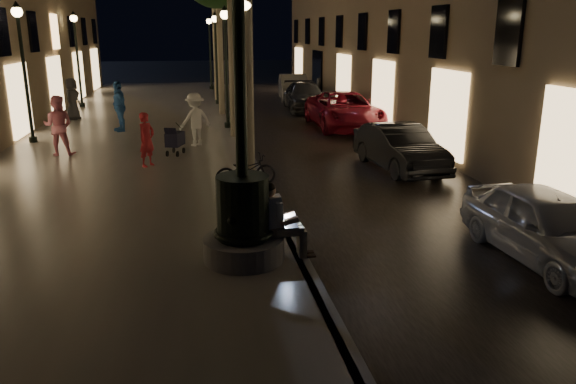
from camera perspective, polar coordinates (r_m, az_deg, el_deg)
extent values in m
plane|color=black|center=(22.51, -5.15, 5.66)|extent=(120.00, 120.00, 0.00)
cube|color=black|center=(22.95, 2.37, 5.94)|extent=(6.00, 45.00, 0.02)
cube|color=#615B55|center=(22.53, -15.39, 5.42)|extent=(8.00, 45.00, 0.20)
cube|color=#59595B|center=(22.49, -5.16, 5.91)|extent=(0.25, 45.00, 0.20)
cylinder|color=#59595B|center=(9.81, -4.50, -5.75)|extent=(1.40, 1.40, 0.40)
cylinder|color=black|center=(9.55, -4.60, -1.57)|extent=(0.90, 0.90, 1.10)
torus|color=black|center=(9.70, -4.54, -4.10)|extent=(1.04, 1.04, 0.10)
torus|color=black|center=(9.44, -4.65, 0.75)|extent=(0.89, 0.89, 0.09)
cylinder|color=black|center=(9.14, -4.90, 11.39)|extent=(0.20, 0.20, 3.20)
cube|color=#9C8F6F|center=(9.76, -1.32, -3.96)|extent=(0.37, 0.25, 0.18)
cube|color=white|center=(9.64, -1.69, -2.03)|extent=(0.46, 0.27, 0.58)
sphere|color=tan|center=(9.53, -1.90, 0.13)|extent=(0.22, 0.22, 0.22)
sphere|color=black|center=(9.51, -1.96, 0.36)|extent=(0.22, 0.22, 0.22)
cube|color=#9C8F6F|center=(9.72, 0.20, -4.06)|extent=(0.47, 0.13, 0.14)
cube|color=#9C8F6F|center=(9.89, 0.02, -3.70)|extent=(0.47, 0.13, 0.14)
cube|color=#9C8F6F|center=(9.84, 1.50, -5.33)|extent=(0.13, 0.12, 0.49)
cube|color=#9C8F6F|center=(10.01, 1.30, -4.95)|extent=(0.13, 0.12, 0.49)
cube|color=black|center=(9.95, 2.08, -6.53)|extent=(0.27, 0.10, 0.03)
cube|color=black|center=(10.12, 1.86, -6.13)|extent=(0.27, 0.10, 0.03)
cube|color=black|center=(9.78, 0.23, -3.42)|extent=(0.25, 0.34, 0.02)
cube|color=black|center=(9.71, -0.73, -2.85)|extent=(0.09, 0.34, 0.22)
cube|color=#A6CAED|center=(9.72, -0.64, -2.84)|extent=(0.06, 0.31, 0.19)
cylinder|color=#6B604C|center=(15.21, -4.06, 10.98)|extent=(0.28, 0.28, 5.00)
cylinder|color=#6B604C|center=(21.17, -5.66, 12.50)|extent=(0.28, 0.28, 5.10)
cylinder|color=#6B604C|center=(27.15, -6.87, 13.02)|extent=(0.28, 0.28, 4.90)
cylinder|color=#6B604C|center=(33.13, -7.35, 13.79)|extent=(0.28, 0.28, 5.20)
cylinder|color=black|center=(15.60, -4.07, 2.16)|extent=(0.28, 0.28, 0.20)
cylinder|color=black|center=(15.24, -4.23, 9.85)|extent=(0.12, 0.12, 4.40)
sphere|color=#FFD88C|center=(15.16, -4.41, 18.34)|extent=(0.36, 0.36, 0.36)
cylinder|color=black|center=(23.42, -6.12, 6.79)|extent=(0.28, 0.28, 0.20)
cylinder|color=black|center=(23.18, -6.28, 11.92)|extent=(0.12, 0.12, 4.40)
sphere|color=#FFD88C|center=(23.13, -6.45, 17.48)|extent=(0.36, 0.36, 0.36)
cone|color=black|center=(23.14, -6.47, 18.10)|extent=(0.30, 0.30, 0.22)
cylinder|color=black|center=(31.33, -7.15, 9.08)|extent=(0.28, 0.28, 0.20)
cylinder|color=black|center=(31.15, -7.29, 12.92)|extent=(0.12, 0.12, 4.40)
sphere|color=#FFD88C|center=(31.12, -7.44, 17.06)|extent=(0.36, 0.36, 0.36)
cone|color=black|center=(31.12, -7.46, 17.52)|extent=(0.30, 0.30, 0.22)
cylinder|color=black|center=(39.28, -7.78, 10.45)|extent=(0.28, 0.28, 0.20)
cylinder|color=black|center=(39.14, -7.89, 13.51)|extent=(0.12, 0.12, 4.40)
sphere|color=#FFD88C|center=(39.11, -8.02, 16.80)|extent=(0.36, 0.36, 0.36)
cone|color=black|center=(39.11, -8.04, 17.17)|extent=(0.30, 0.30, 0.22)
cylinder|color=black|center=(22.12, -24.47, 4.89)|extent=(0.28, 0.28, 0.20)
cylinder|color=black|center=(21.87, -25.11, 10.29)|extent=(0.12, 0.12, 4.40)
sphere|color=#FFD88C|center=(21.81, -25.84, 16.15)|extent=(0.36, 0.36, 0.36)
cone|color=black|center=(21.82, -25.92, 16.80)|extent=(0.30, 0.30, 0.22)
cylinder|color=black|center=(31.79, -20.17, 8.34)|extent=(0.28, 0.28, 0.20)
cylinder|color=black|center=(31.62, -20.54, 12.10)|extent=(0.12, 0.12, 4.40)
sphere|color=#FFD88C|center=(31.58, -20.95, 16.16)|extent=(0.36, 0.36, 0.36)
cone|color=black|center=(31.59, -21.00, 16.61)|extent=(0.30, 0.30, 0.22)
cube|color=black|center=(18.31, -11.42, 5.30)|extent=(0.64, 0.81, 0.42)
cube|color=black|center=(17.96, -11.84, 5.98)|extent=(0.41, 0.28, 0.28)
cylinder|color=black|center=(18.20, -12.16, 3.83)|extent=(0.10, 0.19, 0.19)
cylinder|color=black|center=(18.08, -11.16, 3.81)|extent=(0.10, 0.19, 0.19)
cylinder|color=black|center=(18.71, -11.53, 4.20)|extent=(0.10, 0.19, 0.19)
cylinder|color=black|center=(18.59, -10.55, 4.18)|extent=(0.10, 0.19, 0.19)
cylinder|color=black|center=(18.60, -11.07, 6.65)|extent=(0.17, 0.41, 0.26)
imported|color=#A8AAAF|center=(11.12, 24.86, -3.12)|extent=(1.74, 3.97, 1.33)
imported|color=black|center=(17.13, 11.28, 4.43)|extent=(1.77, 4.20, 1.35)
imported|color=maroon|center=(24.29, 5.73, 8.24)|extent=(2.58, 5.53, 1.53)
imported|color=#2A2B2F|center=(29.84, 1.75, 9.65)|extent=(2.29, 5.01, 1.42)
imported|color=#A3A29E|center=(34.42, 0.55, 10.59)|extent=(2.06, 4.73, 1.51)
imported|color=#AF232A|center=(16.90, -14.16, 5.19)|extent=(0.65, 0.69, 1.58)
imported|color=#CA6B7C|center=(19.29, -22.31, 6.26)|extent=(0.98, 0.80, 1.90)
imported|color=white|center=(19.67, -9.41, 7.28)|extent=(1.35, 1.13, 1.81)
imported|color=#2A5B9B|center=(23.26, -16.79, 8.33)|extent=(0.93, 1.24, 1.96)
imported|color=#343439|center=(27.21, -21.06, 8.84)|extent=(0.85, 1.04, 1.83)
imported|color=black|center=(14.30, -4.34, 2.19)|extent=(1.66, 0.83, 0.83)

